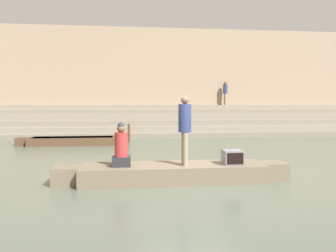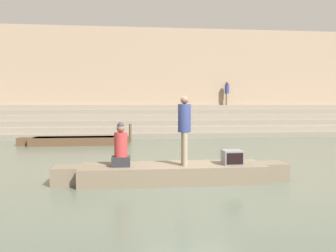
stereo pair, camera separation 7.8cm
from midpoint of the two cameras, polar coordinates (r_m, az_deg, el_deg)
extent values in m
plane|color=#566051|center=(8.52, 4.29, -9.59)|extent=(120.00, 120.00, 0.00)
cube|color=gray|center=(20.57, -1.86, -1.17)|extent=(36.00, 4.66, 0.31)
cube|color=gray|center=(20.93, -1.94, -0.21)|extent=(36.00, 3.88, 0.31)
cube|color=gray|center=(21.29, -2.02, 0.71)|extent=(36.00, 3.10, 0.31)
cube|color=gray|center=(21.66, -2.09, 1.60)|extent=(36.00, 2.33, 0.31)
cube|color=gray|center=(22.04, -2.17, 2.46)|extent=(36.00, 1.55, 0.31)
cube|color=gray|center=(22.42, -2.24, 3.29)|extent=(36.00, 0.78, 0.31)
cube|color=tan|center=(23.46, -2.41, 7.87)|extent=(34.20, 1.20, 7.20)
cube|color=brown|center=(22.85, -2.29, -0.30)|extent=(34.20, 0.12, 0.60)
cube|color=#756651|center=(8.43, 1.14, -8.19)|extent=(4.65, 1.16, 0.44)
cube|color=tan|center=(8.39, 1.14, -6.88)|extent=(4.27, 1.06, 0.05)
cube|color=#756651|center=(9.14, 17.98, -7.42)|extent=(0.65, 0.64, 0.44)
cube|color=#756651|center=(8.52, -17.01, -8.23)|extent=(0.65, 0.64, 0.44)
cylinder|color=olive|center=(9.02, -3.83, -6.61)|extent=(2.66, 0.04, 0.04)
cylinder|color=gray|center=(8.32, 3.03, -3.88)|extent=(0.14, 0.14, 0.84)
cylinder|color=gray|center=(8.14, 3.22, -4.05)|extent=(0.14, 0.14, 0.84)
cylinder|color=navy|center=(8.16, 3.14, 1.38)|extent=(0.32, 0.32, 0.70)
sphere|color=brown|center=(8.15, 3.16, 4.54)|extent=(0.20, 0.20, 0.20)
cube|color=#28282D|center=(8.21, -7.92, -6.12)|extent=(0.45, 0.36, 0.24)
cylinder|color=#B23333|center=(8.14, -7.95, -3.22)|extent=(0.32, 0.32, 0.59)
sphere|color=brown|center=(8.10, -7.98, -0.43)|extent=(0.20, 0.20, 0.20)
sphere|color=#333338|center=(8.10, -7.98, 0.06)|extent=(0.17, 0.17, 0.17)
cube|color=slate|center=(8.55, 11.40, -5.35)|extent=(0.49, 0.43, 0.36)
cube|color=black|center=(8.34, 11.86, -5.59)|extent=(0.41, 0.02, 0.28)
cube|color=brown|center=(16.39, -15.84, -2.51)|extent=(4.09, 1.01, 0.38)
cube|color=#2D2D2D|center=(16.37, -15.85, -1.94)|extent=(3.77, 0.91, 0.05)
cube|color=brown|center=(16.15, -7.65, -2.49)|extent=(0.57, 0.56, 0.38)
cube|color=brown|center=(16.94, -23.64, -2.49)|extent=(0.57, 0.56, 0.38)
cylinder|color=brown|center=(16.91, -6.44, -1.22)|extent=(0.14, 0.14, 0.95)
cylinder|color=gray|center=(23.39, 10.25, 4.60)|extent=(0.13, 0.13, 0.79)
cylinder|color=gray|center=(23.23, 10.36, 4.61)|extent=(0.13, 0.13, 0.79)
cylinder|color=navy|center=(23.33, 10.33, 6.37)|extent=(0.31, 0.31, 0.66)
sphere|color=brown|center=(23.35, 10.34, 7.41)|extent=(0.19, 0.19, 0.19)
camera|label=1|loc=(0.04, -89.76, 0.02)|focal=35.00mm
camera|label=2|loc=(0.04, 90.24, -0.02)|focal=35.00mm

